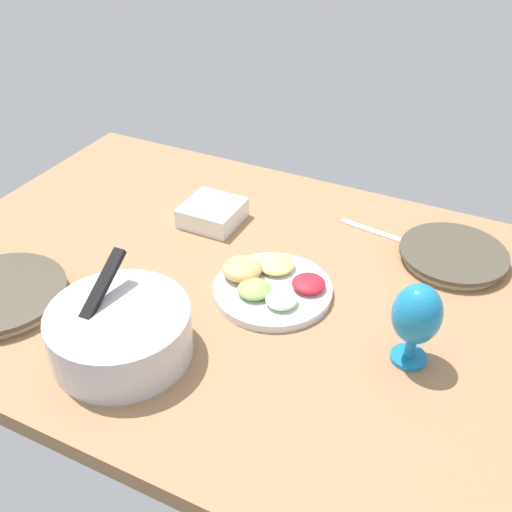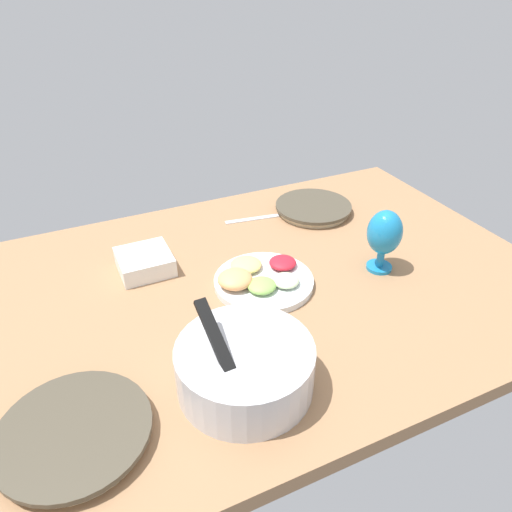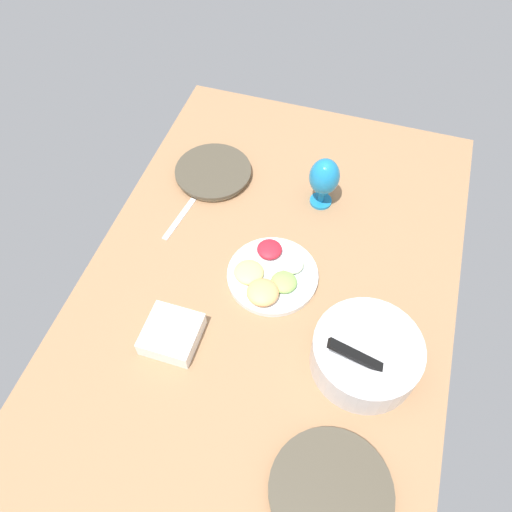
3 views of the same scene
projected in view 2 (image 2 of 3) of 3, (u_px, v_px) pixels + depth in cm
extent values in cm
cube|color=#99704C|center=(249.00, 293.00, 126.28)|extent=(160.00, 104.00, 4.00)
cylinder|color=beige|center=(313.00, 210.00, 160.03)|extent=(23.06, 23.06, 1.72)
cylinder|color=#494233|center=(313.00, 206.00, 159.28)|extent=(25.07, 25.07, 1.03)
cylinder|color=beige|center=(75.00, 436.00, 86.13)|extent=(25.50, 25.50, 1.84)
cylinder|color=#494233|center=(73.00, 431.00, 85.33)|extent=(27.71, 27.71, 1.10)
cylinder|color=silver|center=(245.00, 367.00, 94.55)|extent=(27.32, 27.32, 10.09)
cylinder|color=white|center=(245.00, 356.00, 92.90)|extent=(24.58, 24.58, 1.82)
cube|color=black|center=(221.00, 350.00, 89.31)|extent=(3.48, 19.96, 11.32)
cylinder|color=silver|center=(264.00, 282.00, 125.70)|extent=(26.01, 26.01, 1.80)
ellipsoid|color=#F2A566|center=(235.00, 278.00, 122.13)|extent=(8.92, 8.92, 3.78)
ellipsoid|color=#8CC659|center=(262.00, 285.00, 120.63)|extent=(7.32, 7.32, 2.55)
ellipsoid|color=beige|center=(286.00, 280.00, 122.62)|extent=(6.80, 6.80, 2.32)
ellipsoid|color=red|center=(283.00, 263.00, 129.40)|extent=(7.30, 7.30, 2.44)
ellipsoid|color=#F9E072|center=(246.00, 265.00, 128.66)|extent=(8.41, 8.41, 2.38)
cylinder|color=#1B7CB5|center=(379.00, 267.00, 132.17)|extent=(6.94, 6.94, 1.00)
cylinder|color=#1B7CB5|center=(380.00, 259.00, 130.72)|extent=(2.00, 2.00, 4.32)
ellipsoid|color=#1B7CB5|center=(385.00, 232.00, 126.20)|extent=(9.27, 9.27, 12.33)
cube|color=white|center=(145.00, 262.00, 130.54)|extent=(13.97, 13.97, 5.12)
cube|color=#F9E072|center=(144.00, 257.00, 129.65)|extent=(11.46, 11.46, 1.64)
cube|color=silver|center=(252.00, 219.00, 155.97)|extent=(18.07, 4.35, 0.60)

